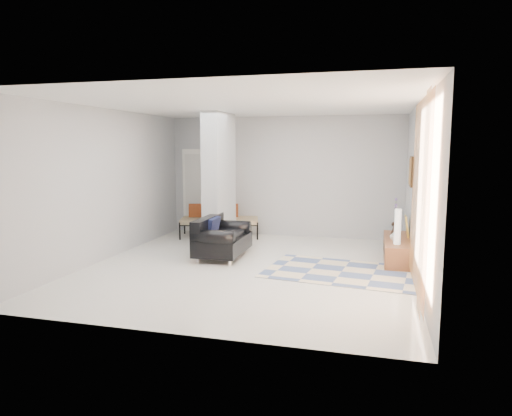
# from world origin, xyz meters

# --- Properties ---
(floor) EXTENTS (6.00, 6.00, 0.00)m
(floor) POSITION_xyz_m (0.00, 0.00, 0.00)
(floor) COLOR white
(floor) RESTS_ON ground
(ceiling) EXTENTS (6.00, 6.00, 0.00)m
(ceiling) POSITION_xyz_m (0.00, 0.00, 2.80)
(ceiling) COLOR white
(ceiling) RESTS_ON wall_back
(wall_back) EXTENTS (6.00, 0.00, 6.00)m
(wall_back) POSITION_xyz_m (0.00, 3.00, 1.40)
(wall_back) COLOR #B2B5B7
(wall_back) RESTS_ON ground
(wall_front) EXTENTS (6.00, 0.00, 6.00)m
(wall_front) POSITION_xyz_m (0.00, -3.00, 1.40)
(wall_front) COLOR #B2B5B7
(wall_front) RESTS_ON ground
(wall_left) EXTENTS (0.00, 6.00, 6.00)m
(wall_left) POSITION_xyz_m (-2.75, 0.00, 1.40)
(wall_left) COLOR #B2B5B7
(wall_left) RESTS_ON ground
(wall_right) EXTENTS (0.00, 6.00, 6.00)m
(wall_right) POSITION_xyz_m (2.75, 0.00, 1.40)
(wall_right) COLOR #B2B5B7
(wall_right) RESTS_ON ground
(partition_column) EXTENTS (0.35, 1.20, 2.80)m
(partition_column) POSITION_xyz_m (-1.10, 1.60, 1.40)
(partition_column) COLOR #A5AAAD
(partition_column) RESTS_ON floor
(hallway_door) EXTENTS (0.85, 0.06, 2.04)m
(hallway_door) POSITION_xyz_m (-2.10, 2.96, 1.02)
(hallway_door) COLOR white
(hallway_door) RESTS_ON floor
(curtain) EXTENTS (0.00, 2.55, 2.55)m
(curtain) POSITION_xyz_m (2.67, -1.15, 1.45)
(curtain) COLOR #FF9C43
(curtain) RESTS_ON wall_right
(wall_art) EXTENTS (0.04, 0.45, 0.55)m
(wall_art) POSITION_xyz_m (2.72, 1.20, 1.65)
(wall_art) COLOR #3D2510
(wall_art) RESTS_ON wall_right
(media_console) EXTENTS (0.45, 1.75, 0.80)m
(media_console) POSITION_xyz_m (2.52, 1.21, 0.20)
(media_console) COLOR brown
(media_console) RESTS_ON floor
(loveseat) EXTENTS (0.82, 1.40, 0.76)m
(loveseat) POSITION_xyz_m (-0.74, 0.60, 0.36)
(loveseat) COLOR silver
(loveseat) RESTS_ON floor
(daybed) EXTENTS (1.92, 1.19, 0.77)m
(daybed) POSITION_xyz_m (-1.43, 2.47, 0.42)
(daybed) COLOR black
(daybed) RESTS_ON floor
(area_rug) EXTENTS (2.68, 1.96, 0.01)m
(area_rug) POSITION_xyz_m (1.60, 0.08, 0.01)
(area_rug) COLOR beige
(area_rug) RESTS_ON floor
(cylinder_lamp) EXTENTS (0.11, 0.11, 0.62)m
(cylinder_lamp) POSITION_xyz_m (2.50, 0.72, 0.71)
(cylinder_lamp) COLOR silver
(cylinder_lamp) RESTS_ON media_console
(bronze_figurine) EXTENTS (0.14, 0.14, 0.25)m
(bronze_figurine) POSITION_xyz_m (2.47, 1.60, 0.52)
(bronze_figurine) COLOR black
(bronze_figurine) RESTS_ON media_console
(vase) EXTENTS (0.18, 0.18, 0.18)m
(vase) POSITION_xyz_m (2.47, 1.06, 0.49)
(vase) COLOR silver
(vase) RESTS_ON media_console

